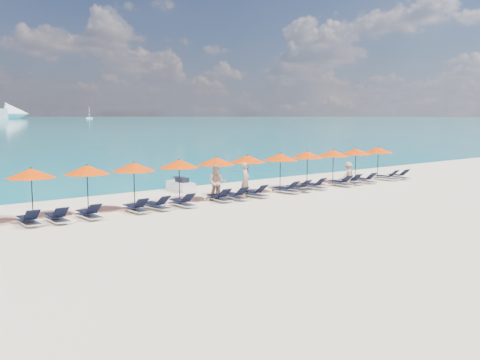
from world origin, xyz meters
TOP-DOWN VIEW (x-y plane):
  - ground at (0.00, 0.00)m, footprint 1400.00×1400.00m
  - sailboat_near at (208.22, 511.24)m, footprint 6.61×2.20m
  - sailboat_far at (153.43, 579.25)m, footprint 6.38×2.13m
  - jetski at (0.04, 8.71)m, footprint 1.03×2.31m
  - beachgoer_a at (1.52, 4.41)m, footprint 0.83×0.77m
  - beachgoer_b at (-0.48, 4.32)m, footprint 1.07×1.01m
  - beachgoer_c at (9.49, 3.86)m, footprint 1.06×0.60m
  - umbrella_2 at (-9.67, 5.37)m, footprint 2.10×2.10m
  - umbrella_3 at (-7.22, 5.21)m, footprint 2.10×2.10m
  - umbrella_4 at (-4.91, 5.08)m, footprint 2.10×2.10m
  - umbrella_5 at (-2.31, 5.13)m, footprint 2.10×2.10m
  - umbrella_6 at (0.10, 5.18)m, footprint 2.10×2.10m
  - umbrella_7 at (2.37, 5.26)m, footprint 2.10×2.10m
  - umbrella_8 at (4.75, 5.08)m, footprint 2.10×2.10m
  - umbrella_9 at (7.30, 5.33)m, footprint 2.10×2.10m
  - umbrella_10 at (9.63, 5.24)m, footprint 2.10×2.10m
  - umbrella_11 at (12.07, 5.37)m, footprint 2.10×2.10m
  - umbrella_12 at (14.42, 5.27)m, footprint 2.10×2.10m
  - lounger_3 at (-10.26, 4.08)m, footprint 0.68×1.72m
  - lounger_4 at (-9.14, 3.91)m, footprint 0.69×1.73m
  - lounger_5 at (-7.76, 3.86)m, footprint 0.64×1.71m
  - lounger_6 at (-5.45, 3.92)m, footprint 0.63×1.70m
  - lounger_7 at (-4.34, 3.94)m, footprint 0.79×1.75m
  - lounger_8 at (-2.92, 3.89)m, footprint 0.64×1.71m
  - lounger_9 at (-0.55, 4.04)m, footprint 0.73×1.74m
  - lounger_10 at (0.51, 3.95)m, footprint 0.70×1.73m
  - lounger_11 at (1.83, 3.99)m, footprint 0.77×1.75m
  - lounger_12 at (4.26, 4.03)m, footprint 0.79×1.75m
  - lounger_13 at (5.31, 4.05)m, footprint 0.66×1.71m
  - lounger_14 at (6.72, 4.16)m, footprint 0.66×1.71m
  - lounger_15 at (9.05, 4.05)m, footprint 0.75×1.74m
  - lounger_16 at (10.15, 4.18)m, footprint 0.79×1.75m
  - lounger_17 at (11.48, 4.05)m, footprint 0.71×1.73m
  - lounger_18 at (13.92, 4.09)m, footprint 0.77×1.75m
  - lounger_19 at (15.12, 4.00)m, footprint 0.77×1.75m

SIDE VIEW (x-z plane):
  - ground at x=0.00m, z-range 0.00..0.00m
  - lounger_3 at x=-10.26m, z-range -0.09..0.56m
  - lounger_4 at x=-9.14m, z-range -0.09..0.56m
  - lounger_5 at x=-7.76m, z-range -0.09..0.56m
  - lounger_6 at x=-5.45m, z-range -0.09..0.56m
  - lounger_7 at x=-4.34m, z-range -0.09..0.56m
  - lounger_8 at x=-2.92m, z-range -0.09..0.56m
  - lounger_9 at x=-0.55m, z-range -0.09..0.56m
  - lounger_10 at x=0.51m, z-range -0.09..0.56m
  - lounger_11 at x=1.83m, z-range -0.09..0.56m
  - lounger_12 at x=4.26m, z-range -0.09..0.56m
  - lounger_13 at x=5.31m, z-range -0.09..0.56m
  - lounger_14 at x=6.72m, z-range -0.09..0.56m
  - lounger_15 at x=9.05m, z-range -0.09..0.56m
  - lounger_16 at x=10.15m, z-range -0.09..0.56m
  - lounger_17 at x=11.48m, z-range -0.09..0.56m
  - lounger_18 at x=13.92m, z-range -0.09..0.56m
  - lounger_19 at x=15.12m, z-range -0.09..0.56m
  - jetski at x=0.04m, z-range -0.07..0.73m
  - beachgoer_c at x=9.49m, z-range 0.00..1.55m
  - beachgoer_a at x=1.52m, z-range 0.00..1.91m
  - beachgoer_b at x=-0.48m, z-range 0.00..1.93m
  - sailboat_far at x=153.43m, z-range -4.65..7.05m
  - sailboat_near at x=208.22m, z-range -4.81..7.30m
  - umbrella_2 at x=-9.67m, z-range 0.88..3.16m
  - umbrella_3 at x=-7.22m, z-range 0.88..3.16m
  - umbrella_4 at x=-4.91m, z-range 0.88..3.16m
  - umbrella_5 at x=-2.31m, z-range 0.88..3.16m
  - umbrella_6 at x=0.10m, z-range 0.88..3.16m
  - umbrella_7 at x=2.37m, z-range 0.88..3.16m
  - umbrella_8 at x=4.75m, z-range 0.88..3.16m
  - umbrella_9 at x=7.30m, z-range 0.88..3.16m
  - umbrella_10 at x=9.63m, z-range 0.88..3.16m
  - umbrella_11 at x=12.07m, z-range 0.88..3.16m
  - umbrella_12 at x=14.42m, z-range 0.88..3.16m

